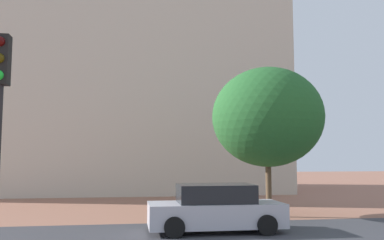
# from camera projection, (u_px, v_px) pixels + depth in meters

# --- Properties ---
(ground_plane) EXTENTS (120.00, 120.00, 0.00)m
(ground_plane) POSITION_uv_depth(u_px,v_px,m) (188.00, 234.00, 12.90)
(ground_plane) COLOR #93604C
(landmark_building) EXTENTS (25.99, 12.32, 34.39)m
(landmark_building) POSITION_uv_depth(u_px,v_px,m) (106.00, 68.00, 31.70)
(landmark_building) COLOR beige
(landmark_building) RESTS_ON ground_plane
(car_silver) EXTENTS (4.41, 2.00, 1.54)m
(car_silver) POSITION_uv_depth(u_px,v_px,m) (215.00, 209.00, 13.30)
(car_silver) COLOR #B2B2BC
(car_silver) RESTS_ON ground_plane
(tree_curb_far) EXTENTS (4.69, 4.69, 6.26)m
(tree_curb_far) POSITION_uv_depth(u_px,v_px,m) (267.00, 117.00, 17.10)
(tree_curb_far) COLOR brown
(tree_curb_far) RESTS_ON ground_plane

